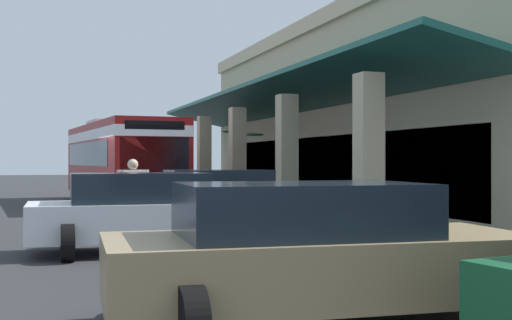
{
  "coord_description": "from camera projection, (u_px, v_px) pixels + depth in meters",
  "views": [
    {
      "loc": [
        22.83,
        -2.38,
        1.7
      ],
      "look_at": [
        -0.94,
        5.32,
        1.72
      ],
      "focal_mm": 47.68,
      "sensor_mm": 36.0,
      "label": 1
    }
  ],
  "objects": [
    {
      "name": "potted_palm",
      "position": [
        244.0,
        185.0,
        29.04
      ],
      "size": [
        1.88,
        1.83,
        3.05
      ],
      "color": "gray",
      "rests_on": "ground"
    },
    {
      "name": "pedestrian",
      "position": [
        133.0,
        194.0,
        14.65
      ],
      "size": [
        0.38,
        0.7,
        1.73
      ],
      "color": "navy",
      "rests_on": "ground"
    },
    {
      "name": "ground",
      "position": [
        333.0,
        207.0,
        24.92
      ],
      "size": [
        120.0,
        120.0,
        0.0
      ],
      "primitive_type": "plane",
      "color": "#2D2D30"
    },
    {
      "name": "parked_sedan_white",
      "position": [
        147.0,
        211.0,
        12.63
      ],
      "size": [
        2.53,
        4.45,
        1.47
      ],
      "color": "silver",
      "rests_on": "ground"
    },
    {
      "name": "curb_strip",
      "position": [
        225.0,
        204.0,
        25.5
      ],
      "size": [
        31.95,
        0.5,
        0.12
      ],
      "primitive_type": "cube",
      "color": "#9E998E",
      "rests_on": "ground"
    },
    {
      "name": "parked_sedan_blue",
      "position": [
        224.0,
        199.0,
        16.79
      ],
      "size": [
        2.45,
        4.4,
        1.47
      ],
      "color": "navy",
      "rests_on": "ground"
    },
    {
      "name": "plaza_building",
      "position": [
        446.0,
        114.0,
        28.47
      ],
      "size": [
        26.93,
        15.92,
        7.33
      ],
      "color": "#C6B793",
      "rests_on": "ground"
    },
    {
      "name": "parked_sedan_tan",
      "position": [
        315.0,
        252.0,
        7.03
      ],
      "size": [
        2.6,
        4.49,
        1.47
      ],
      "color": "#9E845B",
      "rests_on": "ground"
    },
    {
      "name": "transit_bus",
      "position": [
        120.0,
        157.0,
        26.61
      ],
      "size": [
        11.38,
        3.48,
        3.34
      ],
      "color": "maroon",
      "rests_on": "ground"
    }
  ]
}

